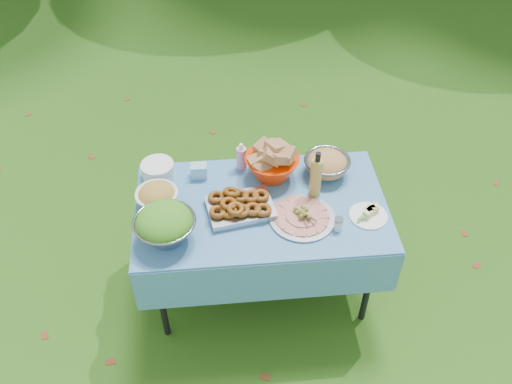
% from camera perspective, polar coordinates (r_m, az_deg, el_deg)
% --- Properties ---
extents(ground, '(80.00, 80.00, 0.00)m').
position_cam_1_polar(ground, '(3.73, 0.50, -9.67)').
color(ground, '#183B0A').
rests_on(ground, ground).
extents(picnic_table, '(1.46, 0.86, 0.76)m').
position_cam_1_polar(picnic_table, '(3.43, 0.54, -5.88)').
color(picnic_table, '#84CEFF').
rests_on(picnic_table, ground).
extents(salad_bowl, '(0.39, 0.39, 0.22)m').
position_cam_1_polar(salad_bowl, '(2.94, -9.59, -3.39)').
color(salad_bowl, gray).
rests_on(salad_bowl, picnic_table).
extents(pasta_bowl_white, '(0.25, 0.25, 0.13)m').
position_cam_1_polar(pasta_bowl_white, '(3.16, -10.40, -0.41)').
color(pasta_bowl_white, white).
rests_on(pasta_bowl_white, picnic_table).
extents(plate_stack, '(0.21, 0.21, 0.09)m').
position_cam_1_polar(plate_stack, '(3.37, -10.29, 2.34)').
color(plate_stack, white).
rests_on(plate_stack, picnic_table).
extents(wipes_box, '(0.10, 0.07, 0.09)m').
position_cam_1_polar(wipes_box, '(3.33, -6.02, 2.24)').
color(wipes_box, '#99D4F5').
rests_on(wipes_box, picnic_table).
extents(sanitizer_bottle, '(0.07, 0.07, 0.18)m').
position_cam_1_polar(sanitizer_bottle, '(3.34, -1.54, 3.82)').
color(sanitizer_bottle, pink).
rests_on(sanitizer_bottle, picnic_table).
extents(bread_bowl, '(0.37, 0.37, 0.22)m').
position_cam_1_polar(bread_bowl, '(3.27, 1.71, 3.22)').
color(bread_bowl, '#F73201').
rests_on(bread_bowl, picnic_table).
extents(pasta_bowl_steel, '(0.32, 0.32, 0.15)m').
position_cam_1_polar(pasta_bowl_steel, '(3.34, 7.48, 2.96)').
color(pasta_bowl_steel, gray).
rests_on(pasta_bowl_steel, picnic_table).
extents(fried_tray, '(0.41, 0.32, 0.09)m').
position_cam_1_polar(fried_tray, '(3.09, -1.66, -1.43)').
color(fried_tray, '#B4B4B8').
rests_on(fried_tray, picnic_table).
extents(charcuterie_platter, '(0.45, 0.45, 0.09)m').
position_cam_1_polar(charcuterie_platter, '(3.06, 4.90, -2.22)').
color(charcuterie_platter, '#A0A2A7').
rests_on(charcuterie_platter, picnic_table).
extents(oil_bottle, '(0.08, 0.08, 0.31)m').
position_cam_1_polar(oil_bottle, '(3.13, 6.36, 1.88)').
color(oil_bottle, gold).
rests_on(oil_bottle, picnic_table).
extents(cheese_plate, '(0.27, 0.27, 0.06)m').
position_cam_1_polar(cheese_plate, '(3.14, 11.80, -2.14)').
color(cheese_plate, white).
rests_on(cheese_plate, picnic_table).
extents(shaker, '(0.06, 0.06, 0.08)m').
position_cam_1_polar(shaker, '(3.03, 8.67, -3.34)').
color(shaker, white).
rests_on(shaker, picnic_table).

